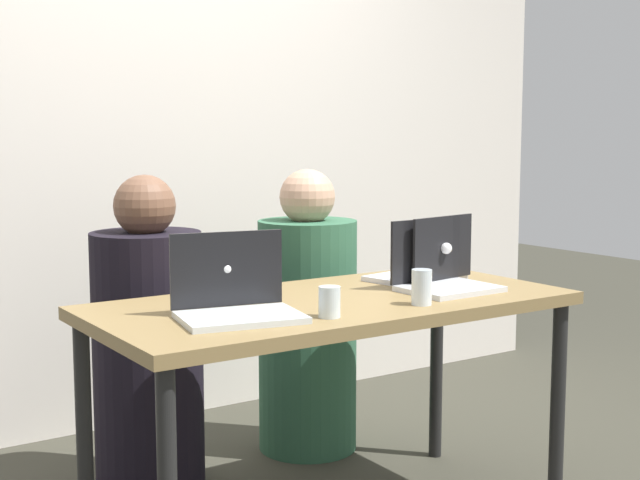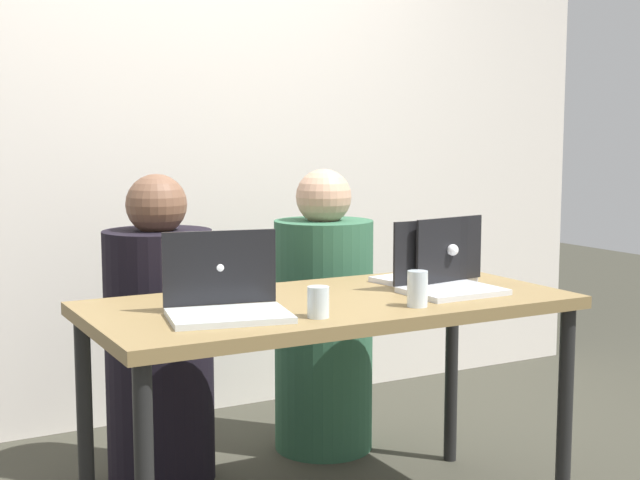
{
  "view_description": "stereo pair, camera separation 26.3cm",
  "coord_description": "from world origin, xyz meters",
  "px_view_note": "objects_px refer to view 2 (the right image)",
  "views": [
    {
      "loc": [
        -1.57,
        -2.28,
        1.28
      ],
      "look_at": [
        0.0,
        0.07,
        0.94
      ],
      "focal_mm": 50.0,
      "sensor_mm": 36.0,
      "label": 1
    },
    {
      "loc": [
        -1.35,
        -2.41,
        1.28
      ],
      "look_at": [
        0.0,
        0.07,
        0.94
      ],
      "focal_mm": 50.0,
      "sensor_mm": 36.0,
      "label": 2
    }
  ],
  "objects_px": {
    "water_glass_right": "(417,291)",
    "person_on_left": "(160,346)",
    "laptop_back_right": "(432,269)",
    "laptop_front_right": "(445,277)",
    "laptop_front_left": "(226,298)",
    "water_glass_left": "(318,304)",
    "person_on_right": "(324,326)"
  },
  "relations": [
    {
      "from": "water_glass_right",
      "to": "person_on_left",
      "type": "bearing_deg",
      "value": 119.58
    },
    {
      "from": "laptop_back_right",
      "to": "laptop_front_right",
      "type": "distance_m",
      "value": 0.16
    },
    {
      "from": "laptop_back_right",
      "to": "person_on_left",
      "type": "bearing_deg",
      "value": -46.27
    },
    {
      "from": "laptop_back_right",
      "to": "water_glass_right",
      "type": "distance_m",
      "value": 0.42
    },
    {
      "from": "laptop_front_right",
      "to": "water_glass_right",
      "type": "relative_size",
      "value": 2.82
    },
    {
      "from": "laptop_back_right",
      "to": "water_glass_right",
      "type": "bearing_deg",
      "value": 38.56
    },
    {
      "from": "laptop_front_right",
      "to": "laptop_front_left",
      "type": "bearing_deg",
      "value": 179.84
    },
    {
      "from": "person_on_left",
      "to": "water_glass_right",
      "type": "distance_m",
      "value": 1.08
    },
    {
      "from": "person_on_left",
      "to": "laptop_back_right",
      "type": "height_order",
      "value": "person_on_left"
    },
    {
      "from": "water_glass_left",
      "to": "laptop_front_right",
      "type": "bearing_deg",
      "value": 16.04
    },
    {
      "from": "laptop_front_left",
      "to": "person_on_left",
      "type": "bearing_deg",
      "value": 97.87
    },
    {
      "from": "water_glass_left",
      "to": "person_on_left",
      "type": "bearing_deg",
      "value": 101.02
    },
    {
      "from": "laptop_front_left",
      "to": "laptop_front_right",
      "type": "xyz_separation_m",
      "value": [
        0.78,
        0.02,
        -0.0
      ]
    },
    {
      "from": "laptop_front_right",
      "to": "person_on_right",
      "type": "bearing_deg",
      "value": 92.58
    },
    {
      "from": "water_glass_right",
      "to": "water_glass_left",
      "type": "bearing_deg",
      "value": 179.42
    },
    {
      "from": "water_glass_left",
      "to": "water_glass_right",
      "type": "xyz_separation_m",
      "value": [
        0.34,
        -0.0,
        0.01
      ]
    },
    {
      "from": "person_on_left",
      "to": "water_glass_right",
      "type": "relative_size",
      "value": 10.4
    },
    {
      "from": "person_on_right",
      "to": "water_glass_left",
      "type": "relative_size",
      "value": 12.73
    },
    {
      "from": "laptop_front_right",
      "to": "water_glass_left",
      "type": "height_order",
      "value": "laptop_front_right"
    },
    {
      "from": "laptop_front_left",
      "to": "laptop_back_right",
      "type": "relative_size",
      "value": 1.11
    },
    {
      "from": "person_on_left",
      "to": "laptop_front_right",
      "type": "height_order",
      "value": "person_on_left"
    },
    {
      "from": "person_on_left",
      "to": "laptop_front_right",
      "type": "xyz_separation_m",
      "value": [
        0.74,
        -0.74,
        0.31
      ]
    },
    {
      "from": "person_on_left",
      "to": "water_glass_left",
      "type": "relative_size",
      "value": 12.69
    },
    {
      "from": "laptop_front_left",
      "to": "water_glass_left",
      "type": "relative_size",
      "value": 4.24
    },
    {
      "from": "laptop_front_left",
      "to": "laptop_back_right",
      "type": "xyz_separation_m",
      "value": [
        0.84,
        0.17,
        0.0
      ]
    },
    {
      "from": "person_on_right",
      "to": "water_glass_left",
      "type": "height_order",
      "value": "person_on_right"
    },
    {
      "from": "water_glass_right",
      "to": "person_on_right",
      "type": "bearing_deg",
      "value": 79.18
    },
    {
      "from": "person_on_left",
      "to": "person_on_right",
      "type": "distance_m",
      "value": 0.69
    },
    {
      "from": "person_on_left",
      "to": "person_on_right",
      "type": "relative_size",
      "value": 1.0
    },
    {
      "from": "laptop_front_left",
      "to": "water_glass_left",
      "type": "xyz_separation_m",
      "value": [
        0.22,
        -0.15,
        -0.01
      ]
    },
    {
      "from": "person_on_right",
      "to": "water_glass_right",
      "type": "distance_m",
      "value": 0.97
    },
    {
      "from": "laptop_back_right",
      "to": "water_glass_left",
      "type": "distance_m",
      "value": 0.69
    }
  ]
}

